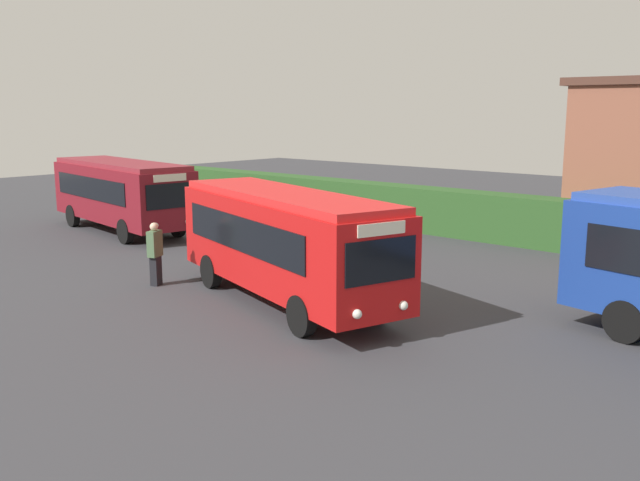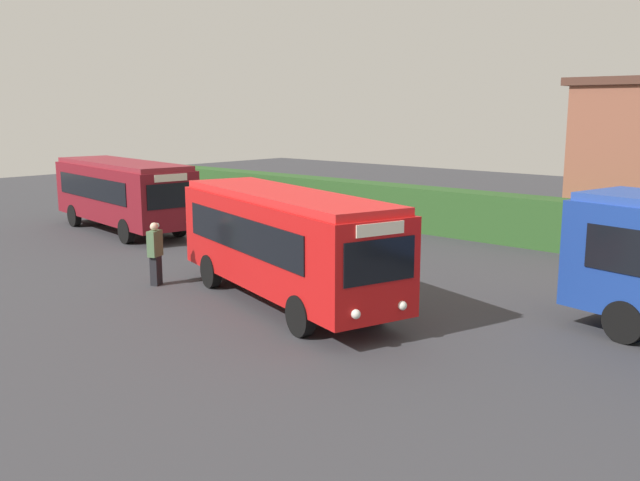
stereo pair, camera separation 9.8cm
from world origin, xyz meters
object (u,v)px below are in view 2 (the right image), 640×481
object	(u,v)px
bus_maroon	(123,191)
traffic_cone	(138,204)
person_center	(155,252)
bus_red	(285,240)
person_left	(206,210)

from	to	relation	value
bus_maroon	traffic_cone	world-z (taller)	bus_maroon
person_center	bus_red	bearing A→B (deg)	-6.64
bus_maroon	person_center	bearing A→B (deg)	-19.55
traffic_cone	person_center	bearing A→B (deg)	-31.60
bus_maroon	traffic_cone	distance (m)	6.84
bus_red	person_left	xyz separation A→B (m)	(-10.90, 5.95, -0.90)
bus_maroon	bus_red	size ratio (longest dim) A/B	1.01
traffic_cone	bus_maroon	bearing A→B (deg)	-38.50
person_left	bus_maroon	bearing A→B (deg)	35.19
bus_red	person_center	world-z (taller)	bus_red
person_left	traffic_cone	distance (m)	7.85
bus_maroon	traffic_cone	xyz separation A→B (m)	(-5.22, 4.15, -1.47)
person_left	person_center	bearing A→B (deg)	121.34
bus_red	person_left	bearing A→B (deg)	167.53
person_center	person_left	bearing A→B (deg)	110.20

